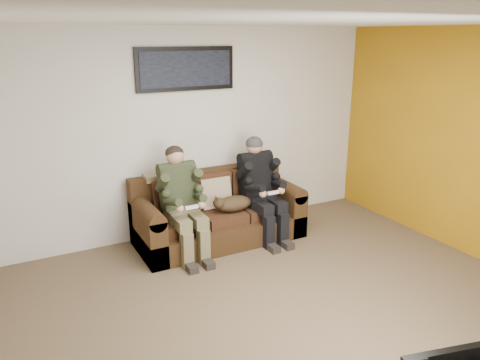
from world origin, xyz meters
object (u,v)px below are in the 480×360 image
sofa (217,215)px  framed_poster (186,69)px  cat (233,203)px  person_left (181,196)px  person_right (260,183)px

sofa → framed_poster: (-0.20, 0.39, 1.78)m
sofa → cat: size_ratio=3.13×
sofa → framed_poster: size_ratio=1.65×
cat → framed_poster: (-0.32, 0.59, 1.59)m
sofa → person_left: size_ratio=1.62×
person_left → cat: person_left is taller
framed_poster → person_right: bearing=-37.7°
person_left → person_right: size_ratio=0.99×
person_right → cat: (-0.41, -0.03, -0.20)m
sofa → cat: sofa is taller
person_right → framed_poster: (-0.73, 0.56, 1.39)m
person_left → person_right: bearing=0.0°
cat → person_right: bearing=3.9°
person_right → sofa: bearing=162.1°
person_left → framed_poster: size_ratio=1.01×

